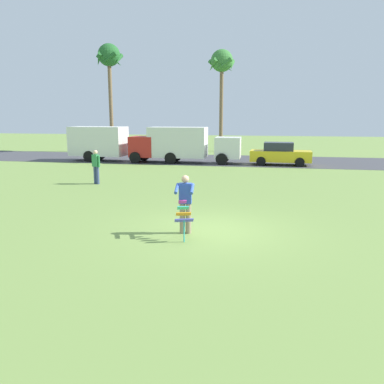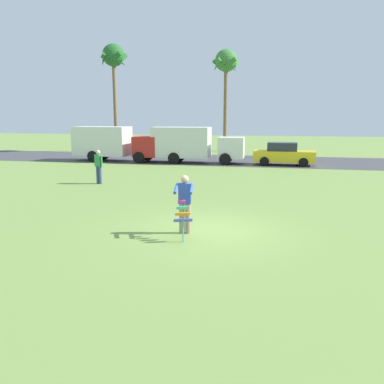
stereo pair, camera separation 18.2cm
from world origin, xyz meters
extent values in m
plane|color=olive|center=(0.00, 0.00, 0.00)|extent=(120.00, 120.00, 0.00)
cube|color=#424247|center=(0.00, 19.44, 0.01)|extent=(120.00, 8.00, 0.01)
cylinder|color=gray|center=(-0.58, -0.40, 0.45)|extent=(0.16, 0.16, 0.90)
cylinder|color=gray|center=(-0.76, -0.42, 0.45)|extent=(0.16, 0.16, 0.90)
cube|color=#2D4CA5|center=(-0.67, -0.41, 1.20)|extent=(0.38, 0.26, 0.60)
sphere|color=tan|center=(-0.67, -0.41, 1.62)|extent=(0.22, 0.22, 0.22)
cylinder|color=#2D4CA5|center=(-0.42, -0.63, 1.38)|extent=(0.16, 0.59, 0.24)
cylinder|color=#2D4CA5|center=(-0.86, -0.68, 1.38)|extent=(0.16, 0.59, 0.24)
cube|color=#D83399|center=(-0.67, -0.78, 1.03)|extent=(0.26, 0.20, 0.12)
cube|color=#33BFBF|center=(-0.62, -0.94, 0.89)|extent=(0.35, 0.23, 0.12)
cube|color=orange|center=(-0.57, -1.09, 0.76)|extent=(0.44, 0.26, 0.12)
cube|color=#4C4CCC|center=(-0.52, -1.25, 0.62)|extent=(0.53, 0.29, 0.12)
cylinder|color=#33BFBF|center=(-0.52, -1.25, 0.31)|extent=(0.04, 0.04, 0.62)
cube|color=#B2231E|center=(-7.58, 16.94, 1.17)|extent=(1.87, 1.96, 1.50)
cube|color=silver|center=(-11.28, 17.07, 1.52)|extent=(4.27, 2.15, 2.20)
cylinder|color=black|center=(-7.90, 17.87, 0.42)|extent=(0.85, 0.31, 0.84)
cylinder|color=black|center=(-7.97, 16.03, 0.42)|extent=(0.85, 0.31, 0.84)
cylinder|color=black|center=(-11.60, 18.01, 0.42)|extent=(0.85, 0.31, 0.84)
cylinder|color=black|center=(-11.67, 16.17, 0.42)|extent=(0.85, 0.31, 0.84)
cube|color=silver|center=(-1.28, 17.10, 1.17)|extent=(1.84, 1.94, 1.50)
cube|color=silver|center=(-4.98, 17.03, 1.52)|extent=(4.24, 2.08, 2.20)
cylinder|color=black|center=(-1.65, 18.01, 0.42)|extent=(0.85, 0.30, 0.84)
cylinder|color=black|center=(-1.61, 16.18, 0.42)|extent=(0.85, 0.30, 0.84)
cylinder|color=black|center=(-5.36, 17.94, 0.42)|extent=(0.85, 0.30, 0.84)
cylinder|color=black|center=(-5.32, 16.10, 0.42)|extent=(0.85, 0.30, 0.84)
cube|color=yellow|center=(2.45, 17.04, 0.64)|extent=(4.26, 1.85, 0.76)
cube|color=#282D38|center=(2.30, 17.05, 1.30)|extent=(2.07, 1.47, 0.60)
cylinder|color=black|center=(3.79, 17.80, 0.32)|extent=(0.65, 0.24, 0.64)
cylinder|color=black|center=(3.73, 16.19, 0.32)|extent=(0.65, 0.24, 0.64)
cylinder|color=black|center=(1.18, 17.90, 0.32)|extent=(0.65, 0.24, 0.64)
cylinder|color=black|center=(1.12, 16.29, 0.32)|extent=(0.65, 0.24, 0.64)
cylinder|color=brown|center=(-13.57, 25.28, 4.45)|extent=(0.36, 0.36, 8.90)
sphere|color=#236028|center=(-13.57, 25.28, 9.10)|extent=(2.10, 2.10, 2.10)
cone|color=#236028|center=(-12.62, 25.28, 8.65)|extent=(0.44, 1.56, 1.28)
cone|color=#236028|center=(-13.28, 26.18, 8.65)|extent=(1.62, 0.90, 1.28)
cone|color=#236028|center=(-14.34, 25.84, 8.65)|extent=(1.27, 1.52, 1.28)
cone|color=#236028|center=(-14.34, 24.72, 8.65)|extent=(1.27, 1.52, 1.28)
cone|color=#236028|center=(-13.28, 24.37, 8.65)|extent=(1.62, 0.90, 1.28)
cylinder|color=brown|center=(-3.09, 27.45, 4.20)|extent=(0.36, 0.36, 8.39)
sphere|color=#387A33|center=(-3.09, 27.45, 8.59)|extent=(2.10, 2.10, 2.10)
cone|color=#387A33|center=(-2.14, 27.45, 8.14)|extent=(0.44, 1.56, 1.28)
cone|color=#387A33|center=(-2.80, 28.36, 8.14)|extent=(1.62, 0.90, 1.28)
cone|color=#387A33|center=(-3.86, 28.01, 8.14)|extent=(1.27, 1.52, 1.28)
cone|color=#387A33|center=(-3.86, 26.89, 8.14)|extent=(1.27, 1.52, 1.28)
cone|color=#387A33|center=(-2.80, 26.55, 8.14)|extent=(1.62, 0.90, 1.28)
cylinder|color=#384772|center=(-7.02, 7.18, 0.45)|extent=(0.16, 0.16, 0.90)
cylinder|color=#384772|center=(-6.85, 7.10, 0.45)|extent=(0.16, 0.16, 0.90)
cube|color=#338C4C|center=(-6.94, 7.14, 1.20)|extent=(0.42, 0.35, 0.60)
sphere|color=beige|center=(-6.94, 7.14, 1.62)|extent=(0.22, 0.22, 0.22)
cylinder|color=#338C4C|center=(-7.15, 7.24, 1.17)|extent=(0.09, 0.09, 0.58)
cylinder|color=#338C4C|center=(-6.72, 7.04, 1.17)|extent=(0.09, 0.09, 0.58)
camera|label=1|loc=(1.70, -11.36, 3.40)|focal=36.78mm
camera|label=2|loc=(1.88, -11.33, 3.40)|focal=36.78mm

